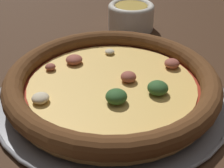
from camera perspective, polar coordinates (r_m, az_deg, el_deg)
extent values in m
plane|color=#3D2616|center=(0.51, 0.00, -2.29)|extent=(3.00, 3.00, 0.00)
cylinder|color=gray|center=(0.51, 0.00, -2.04)|extent=(0.37, 0.37, 0.01)
torus|color=gray|center=(0.51, 0.00, -1.79)|extent=(0.37, 0.37, 0.01)
cylinder|color=tan|center=(0.50, 0.00, -0.86)|extent=(0.32, 0.32, 0.01)
torus|color=#563319|center=(0.49, 0.00, 0.84)|extent=(0.34, 0.34, 0.03)
cylinder|color=#A32D19|center=(0.50, 0.00, -0.06)|extent=(0.28, 0.28, 0.00)
cylinder|color=#E5B75B|center=(0.50, 0.00, 0.15)|extent=(0.27, 0.27, 0.00)
ellipsoid|color=beige|center=(0.58, -0.44, 5.94)|extent=(0.02, 0.02, 0.01)
ellipsoid|color=#994C3D|center=(0.55, -6.95, 4.47)|extent=(0.04, 0.04, 0.01)
ellipsoid|color=#994C3D|center=(0.54, 10.91, 3.71)|extent=(0.04, 0.04, 0.02)
ellipsoid|color=#994C3D|center=(0.54, -11.21, 3.09)|extent=(0.02, 0.02, 0.01)
ellipsoid|color=beige|center=(0.46, -12.95, -2.51)|extent=(0.03, 0.03, 0.01)
ellipsoid|color=#2D5628|center=(0.45, 0.80, -2.30)|extent=(0.03, 0.03, 0.02)
ellipsoid|color=#994C3D|center=(0.50, 3.03, 1.33)|extent=(0.04, 0.04, 0.02)
ellipsoid|color=#2D5628|center=(0.47, 8.37, -0.70)|extent=(0.04, 0.04, 0.02)
cylinder|color=silver|center=(0.75, 3.48, 11.98)|extent=(0.11, 0.11, 0.05)
torus|color=silver|center=(0.74, 3.55, 13.89)|extent=(0.11, 0.11, 0.02)
cylinder|color=olive|center=(0.74, 3.55, 14.04)|extent=(0.07, 0.07, 0.00)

